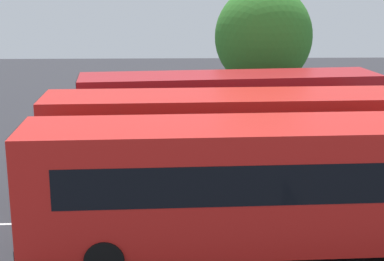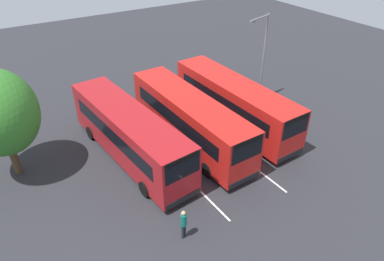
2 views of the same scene
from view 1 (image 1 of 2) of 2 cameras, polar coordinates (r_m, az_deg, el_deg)
name	(u,v)px [view 1 (image 1 of 2)]	position (r m, az deg, el deg)	size (l,w,h in m)	color
ground_plane	(230,194)	(19.55, 3.71, -6.24)	(72.64, 72.64, 0.00)	#2B2B30
bus_far_left	(229,114)	(22.82, 3.59, 1.65)	(11.69, 3.63, 3.43)	#AD191E
bus_center_left	(225,142)	(18.74, 3.23, -1.12)	(11.59, 2.95, 3.43)	red
bus_center_right	(250,183)	(14.96, 5.71, -5.16)	(11.59, 2.97, 3.43)	red
pedestrian	(39,132)	(24.00, -14.65, -0.18)	(0.40, 0.40, 1.78)	#232833
depot_tree	(263,37)	(29.24, 6.97, 9.04)	(4.78, 4.30, 6.77)	#4C3823
lane_stripe_outer_left	(225,175)	(21.48, 3.20, -4.32)	(15.20, 0.12, 0.01)	silver
lane_stripe_inner_left	(236,219)	(17.65, 4.34, -8.55)	(15.20, 0.12, 0.01)	silver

